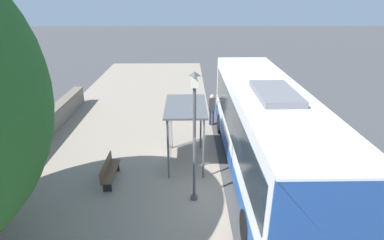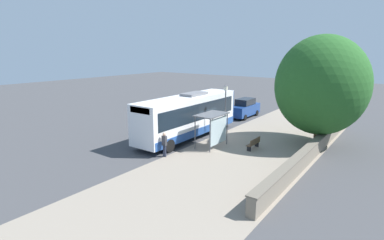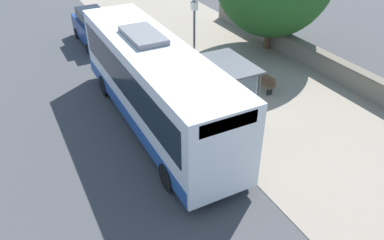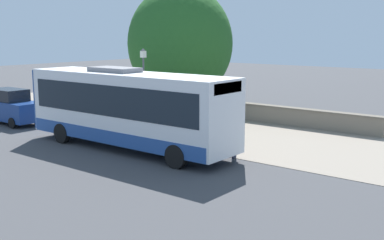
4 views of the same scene
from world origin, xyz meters
name	(u,v)px [view 2 (image 2 of 4)]	position (x,y,z in m)	size (l,w,h in m)	color
ground_plane	(211,137)	(0.00, 0.00, 0.00)	(120.00, 120.00, 0.00)	#424244
sidewalk_plaza	(259,147)	(-4.50, 0.00, 0.01)	(9.00, 44.00, 0.02)	gray
stone_wall	(312,150)	(-8.55, 0.00, 0.56)	(0.60, 20.00, 1.11)	slate
bus	(188,115)	(1.60, 1.14, 1.99)	(2.72, 11.38, 3.86)	white
bus_shelter	(213,120)	(-1.58, 2.15, 2.17)	(1.66, 2.81, 2.65)	#515459
pedestrian	(164,143)	(-0.01, 6.11, 1.07)	(0.34, 0.24, 1.80)	#2D3347
bench	(254,143)	(-4.40, 0.76, 0.48)	(0.40, 1.74, 0.88)	brown
street_lamp_near	(225,107)	(-1.13, -0.44, 2.76)	(0.28, 0.28, 4.68)	#4C4C51
shade_tree	(321,85)	(-7.90, -3.51, 4.78)	(7.07, 7.07, 8.67)	brown
parked_car_behind_bus	(245,108)	(1.43, -9.33, 1.02)	(1.85, 4.67, 2.12)	navy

